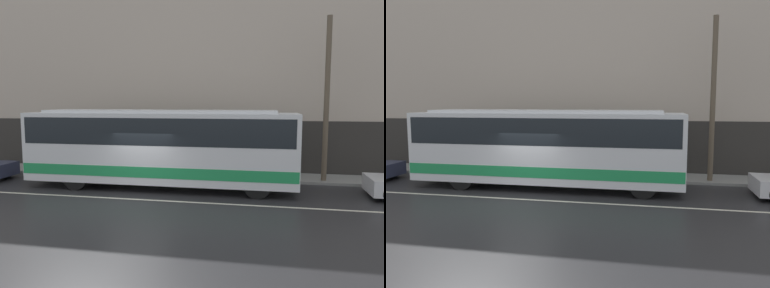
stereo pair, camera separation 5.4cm
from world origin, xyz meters
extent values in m
plane|color=#262628|center=(0.00, 0.00, 0.00)|extent=(60.00, 60.00, 0.00)
cube|color=gray|center=(0.00, 5.11, 0.06)|extent=(60.00, 2.22, 0.12)
cube|color=#B7A899|center=(0.00, 6.37, 6.69)|extent=(60.00, 0.30, 13.38)
cube|color=#2D2B28|center=(0.00, 6.21, 1.40)|extent=(60.00, 0.06, 2.80)
cube|color=beige|center=(0.00, 0.00, 0.00)|extent=(54.00, 0.14, 0.01)
cube|color=silver|center=(0.37, 2.13, 1.82)|extent=(11.70, 2.50, 2.95)
cube|color=#1E8C4C|center=(0.37, 2.13, 0.90)|extent=(11.64, 2.52, 0.45)
cube|color=black|center=(0.37, 2.13, 2.56)|extent=(11.34, 2.52, 1.12)
cube|color=orange|center=(6.17, 2.13, 3.11)|extent=(0.12, 1.87, 0.28)
cube|color=silver|center=(0.37, 2.13, 3.36)|extent=(9.94, 2.12, 0.12)
cylinder|color=black|center=(4.62, 1.04, 0.53)|extent=(1.06, 0.28, 1.06)
cylinder|color=black|center=(4.62, 3.22, 0.53)|extent=(1.06, 0.28, 1.06)
cylinder|color=black|center=(-3.08, 1.04, 0.53)|extent=(1.06, 0.28, 1.06)
cylinder|color=black|center=(-3.08, 3.22, 0.53)|extent=(1.06, 0.28, 1.06)
cylinder|color=black|center=(9.55, 2.98, 0.34)|extent=(0.67, 0.20, 0.67)
cylinder|color=black|center=(-7.87, 2.95, 0.34)|extent=(0.69, 0.20, 0.69)
cylinder|color=brown|center=(7.59, 4.52, 3.86)|extent=(0.24, 0.24, 7.48)
cylinder|color=#333338|center=(-4.09, 5.00, 0.80)|extent=(0.36, 0.36, 1.36)
sphere|color=tan|center=(-4.09, 5.00, 1.60)|extent=(0.25, 0.25, 0.25)
camera|label=1|loc=(4.89, -13.48, 3.76)|focal=35.00mm
camera|label=2|loc=(4.94, -13.47, 3.76)|focal=35.00mm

